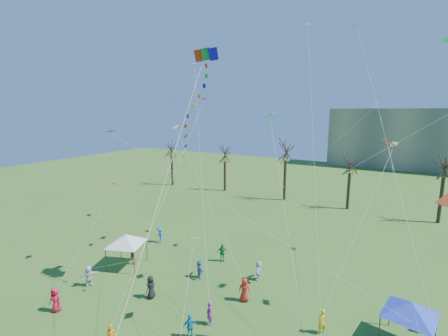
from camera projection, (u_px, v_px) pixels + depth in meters
The scene contains 6 objects.
bare_tree_row at pixel (369, 166), 43.31m from camera, with size 70.29×8.01×11.03m.
big_box_kite at pixel (193, 124), 21.73m from camera, with size 2.59×7.55×20.45m.
canopy_tent_white at pixel (126, 239), 28.93m from camera, with size 3.94×3.94×3.15m.
canopy_tent_blue at pixel (410, 308), 19.00m from camera, with size 3.96×3.96×3.02m.
festival_crowd at pixel (222, 302), 22.46m from camera, with size 26.92×14.49×1.86m.
small_kites_aloft at pixel (265, 130), 24.29m from camera, with size 26.37×20.34×32.95m.
Camera 1 is at (9.24, -11.15, 14.42)m, focal length 25.00 mm.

